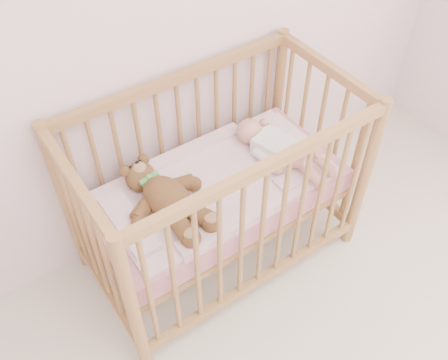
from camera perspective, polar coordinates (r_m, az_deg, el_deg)
wall_back at (r=2.16m, az=-11.10°, el=18.97°), size 4.00×0.02×2.70m
crib at (r=2.46m, az=-0.66°, el=-1.23°), size 1.36×0.76×1.00m
mattress at (r=2.47m, az=-0.66°, el=-1.46°), size 1.22×0.62×0.13m
blanket at (r=2.42m, az=-0.67°, el=-0.27°), size 1.10×0.58×0.06m
baby at (r=2.50m, az=6.07°, el=3.85°), size 0.43×0.65×0.14m
teddy_bear at (r=2.25m, az=-6.51°, el=-2.12°), size 0.50×0.64×0.16m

